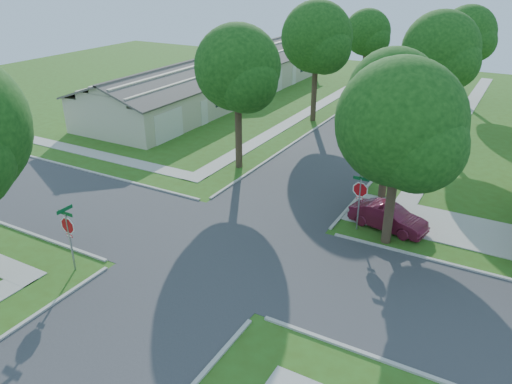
{
  "coord_description": "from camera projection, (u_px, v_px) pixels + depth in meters",
  "views": [
    {
      "loc": [
        10.96,
        -16.7,
        12.02
      ],
      "look_at": [
        -0.12,
        3.07,
        1.6
      ],
      "focal_mm": 35.0,
      "sensor_mm": 36.0,
      "label": 1
    }
  ],
  "objects": [
    {
      "name": "tree_e_far",
      "position": [
        468.0,
        36.0,
        45.47
      ],
      "size": [
        5.17,
        5.0,
        8.72
      ],
      "color": "#38281C",
      "rests_on": "ground"
    },
    {
      "name": "house_nw_near",
      "position": [
        160.0,
        102.0,
        41.48
      ],
      "size": [
        8.42,
        13.6,
        4.23
      ],
      "color": "beige",
      "rests_on": "ground"
    },
    {
      "name": "car_driveway",
      "position": [
        388.0,
        217.0,
        24.56
      ],
      "size": [
        3.98,
        1.99,
        1.25
      ],
      "primitive_type": "imported",
      "rotation": [
        0.0,
        0.0,
        1.39
      ],
      "color": "#5A1226",
      "rests_on": "ground"
    },
    {
      "name": "car_curb_west",
      "position": [
        380.0,
        88.0,
        50.0
      ],
      "size": [
        1.74,
        4.12,
        1.19
      ],
      "primitive_type": "imported",
      "rotation": [
        0.0,
        0.0,
        3.16
      ],
      "color": "black",
      "rests_on": "ground"
    },
    {
      "name": "stop_sign_sw",
      "position": [
        68.0,
        228.0,
        20.64
      ],
      "size": [
        1.05,
        0.8,
        2.98
      ],
      "color": "gray",
      "rests_on": "ground"
    },
    {
      "name": "tree_w_near",
      "position": [
        238.0,
        72.0,
        29.77
      ],
      "size": [
        5.38,
        5.2,
        8.97
      ],
      "color": "#38281C",
      "rests_on": "ground"
    },
    {
      "name": "tree_e_mid",
      "position": [
        441.0,
        53.0,
        35.05
      ],
      "size": [
        5.59,
        5.4,
        9.21
      ],
      "color": "#38281C",
      "rests_on": "ground"
    },
    {
      "name": "road_ns",
      "position": [
        226.0,
        248.0,
        23.13
      ],
      "size": [
        7.0,
        100.0,
        0.02
      ],
      "primitive_type": "cube",
      "color": "#333335",
      "rests_on": "ground"
    },
    {
      "name": "driveway",
      "position": [
        433.0,
        223.0,
        25.24
      ],
      "size": [
        8.8,
        3.6,
        0.05
      ],
      "primitive_type": "cube",
      "color": "#9E9B91",
      "rests_on": "ground"
    },
    {
      "name": "sidewalk_ne",
      "position": [
        458.0,
        123.0,
        41.02
      ],
      "size": [
        1.2,
        40.0,
        0.04
      ],
      "primitive_type": "cube",
      "color": "#9E9B91",
      "rests_on": "ground"
    },
    {
      "name": "house_nw_far",
      "position": [
        259.0,
        68.0,
        54.95
      ],
      "size": [
        8.42,
        13.6,
        4.23
      ],
      "color": "beige",
      "rests_on": "ground"
    },
    {
      "name": "tree_ne_corner",
      "position": [
        401.0,
        128.0,
        21.3
      ],
      "size": [
        5.8,
        5.6,
        8.66
      ],
      "color": "#38281C",
      "rests_on": "ground"
    },
    {
      "name": "ground",
      "position": [
        226.0,
        248.0,
        23.13
      ],
      "size": [
        100.0,
        100.0,
        0.0
      ],
      "primitive_type": "plane",
      "color": "#335517",
      "rests_on": "ground"
    },
    {
      "name": "stop_sign_ne",
      "position": [
        360.0,
        192.0,
        23.92
      ],
      "size": [
        1.05,
        0.8,
        2.98
      ],
      "color": "gray",
      "rests_on": "ground"
    },
    {
      "name": "tree_e_near",
      "position": [
        394.0,
        99.0,
        25.8
      ],
      "size": [
        4.97,
        4.8,
        8.28
      ],
      "color": "#38281C",
      "rests_on": "ground"
    },
    {
      "name": "tree_w_mid",
      "position": [
        317.0,
        41.0,
        39.13
      ],
      "size": [
        5.8,
        5.6,
        9.56
      ],
      "color": "#38281C",
      "rests_on": "ground"
    },
    {
      "name": "sidewalk_nw",
      "position": [
        320.0,
        105.0,
        46.43
      ],
      "size": [
        1.2,
        40.0,
        0.04
      ],
      "primitive_type": "cube",
      "color": "#9E9B91",
      "rests_on": "ground"
    },
    {
      "name": "tree_w_far",
      "position": [
        368.0,
        35.0,
        49.84
      ],
      "size": [
        4.76,
        4.6,
        8.04
      ],
      "color": "#38281C",
      "rests_on": "ground"
    },
    {
      "name": "car_curb_east",
      "position": [
        402.0,
        106.0,
        43.58
      ],
      "size": [
        1.96,
        3.93,
        1.29
      ],
      "primitive_type": "imported",
      "rotation": [
        0.0,
        0.0,
        0.12
      ],
      "color": "black",
      "rests_on": "ground"
    }
  ]
}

